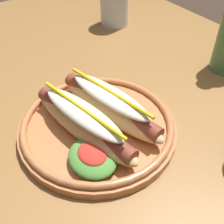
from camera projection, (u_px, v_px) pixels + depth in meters
dining_table at (138, 150)px, 0.58m from camera, size 1.43×0.87×0.74m
hot_dog_plate at (97, 122)px, 0.47m from camera, size 0.27×0.27×0.08m
water_cup at (114, 1)px, 0.77m from camera, size 0.08×0.08×0.13m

